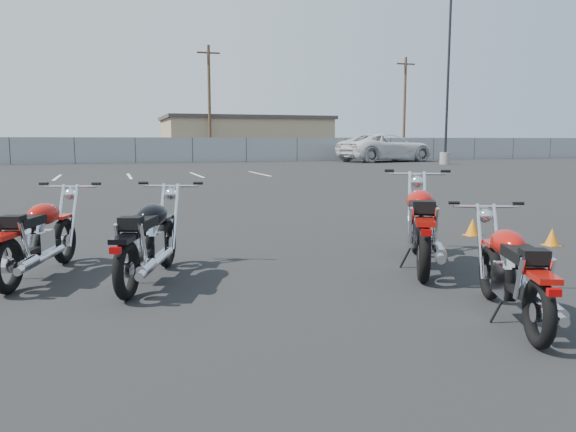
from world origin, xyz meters
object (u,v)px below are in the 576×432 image
object	(u,v)px
motorcycle_second_black	(149,240)
motorcycle_rear_red	(513,272)
motorcycle_third_red	(421,225)
white_van	(386,140)
motorcycle_front_red	(38,237)

from	to	relation	value
motorcycle_second_black	motorcycle_rear_red	size ratio (longest dim) A/B	1.11
motorcycle_third_red	white_van	xyz separation A→B (m)	(16.30, 32.04, 1.11)
motorcycle_second_black	motorcycle_rear_red	distance (m)	3.80
motorcycle_front_red	motorcycle_third_red	world-z (taller)	motorcycle_third_red
motorcycle_front_red	motorcycle_third_red	xyz separation A→B (m)	(4.52, -0.88, 0.06)
motorcycle_front_red	motorcycle_third_red	bearing A→B (deg)	-11.00
motorcycle_rear_red	motorcycle_third_red	bearing A→B (deg)	80.46
motorcycle_front_red	motorcycle_rear_red	xyz separation A→B (m)	(4.16, -3.01, -0.03)
motorcycle_front_red	white_van	bearing A→B (deg)	56.25
motorcycle_front_red	motorcycle_rear_red	size ratio (longest dim) A/B	1.09
motorcycle_front_red	motorcycle_rear_red	world-z (taller)	motorcycle_front_red
motorcycle_second_black	motorcycle_rear_red	xyz separation A→B (m)	(2.95, -2.40, -0.04)
motorcycle_front_red	motorcycle_second_black	bearing A→B (deg)	-26.93
motorcycle_front_red	motorcycle_second_black	world-z (taller)	motorcycle_second_black
motorcycle_second_black	white_van	size ratio (longest dim) A/B	0.25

